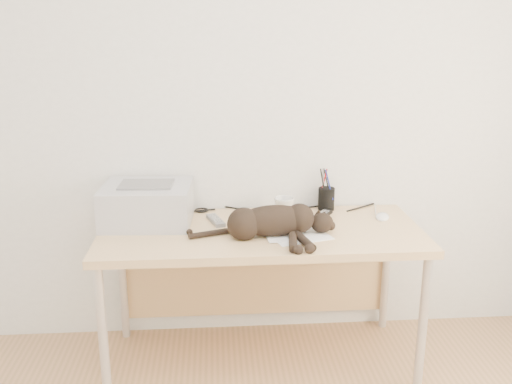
{
  "coord_description": "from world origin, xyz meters",
  "views": [
    {
      "loc": [
        -0.22,
        -1.27,
        1.71
      ],
      "look_at": [
        -0.03,
        1.34,
        0.95
      ],
      "focal_mm": 40.0,
      "sensor_mm": 36.0,
      "label": 1
    }
  ],
  "objects": [
    {
      "name": "wall_back",
      "position": [
        0.0,
        1.75,
        1.3
      ],
      "size": [
        3.5,
        0.0,
        3.5
      ],
      "primitive_type": "plane",
      "rotation": [
        1.57,
        0.0,
        0.0
      ],
      "color": "white",
      "rests_on": "floor"
    },
    {
      "name": "desk",
      "position": [
        0.0,
        1.48,
        0.61
      ],
      "size": [
        1.6,
        0.7,
        0.74
      ],
      "color": "#E4BF85",
      "rests_on": "floor"
    },
    {
      "name": "printer",
      "position": [
        -0.57,
        1.53,
        0.84
      ],
      "size": [
        0.46,
        0.4,
        0.21
      ],
      "color": "#AFAFB4",
      "rests_on": "desk"
    },
    {
      "name": "papers",
      "position": [
        0.16,
        1.28,
        0.74
      ],
      "size": [
        0.33,
        0.26,
        0.01
      ],
      "color": "white",
      "rests_on": "desk"
    },
    {
      "name": "cat",
      "position": [
        0.03,
        1.29,
        0.81
      ],
      "size": [
        0.71,
        0.33,
        0.16
      ],
      "rotation": [
        0.0,
        0.0,
        0.09
      ],
      "color": "black",
      "rests_on": "desk"
    },
    {
      "name": "mug",
      "position": [
        0.14,
        1.6,
        0.79
      ],
      "size": [
        0.15,
        0.15,
        0.1
      ],
      "primitive_type": "imported",
      "rotation": [
        0.0,
        0.0,
        0.66
      ],
      "color": "silver",
      "rests_on": "desk"
    },
    {
      "name": "pen_cup",
      "position": [
        0.38,
        1.68,
        0.8
      ],
      "size": [
        0.09,
        0.09,
        0.23
      ],
      "color": "black",
      "rests_on": "desk"
    },
    {
      "name": "remote_grey",
      "position": [
        -0.22,
        1.51,
        0.75
      ],
      "size": [
        0.1,
        0.18,
        0.02
      ],
      "primitive_type": "cube",
      "rotation": [
        0.0,
        0.0,
        0.3
      ],
      "color": "slate",
      "rests_on": "desk"
    },
    {
      "name": "remote_black",
      "position": [
        0.34,
        1.56,
        0.75
      ],
      "size": [
        0.14,
        0.17,
        0.02
      ],
      "primitive_type": "cube",
      "rotation": [
        0.0,
        0.0,
        -0.61
      ],
      "color": "black",
      "rests_on": "desk"
    },
    {
      "name": "mouse",
      "position": [
        0.65,
        1.51,
        0.76
      ],
      "size": [
        0.11,
        0.14,
        0.04
      ],
      "primitive_type": "ellipsoid",
      "rotation": [
        0.0,
        0.0,
        -0.34
      ],
      "color": "white",
      "rests_on": "desk"
    },
    {
      "name": "cable_tangle",
      "position": [
        0.0,
        1.7,
        0.75
      ],
      "size": [
        1.36,
        0.09,
        0.01
      ],
      "primitive_type": null,
      "color": "black",
      "rests_on": "desk"
    }
  ]
}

